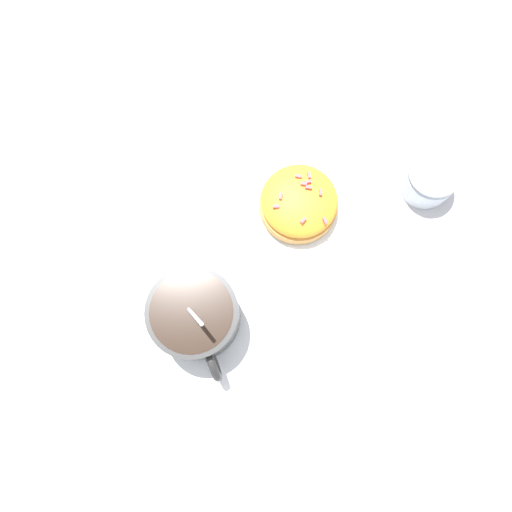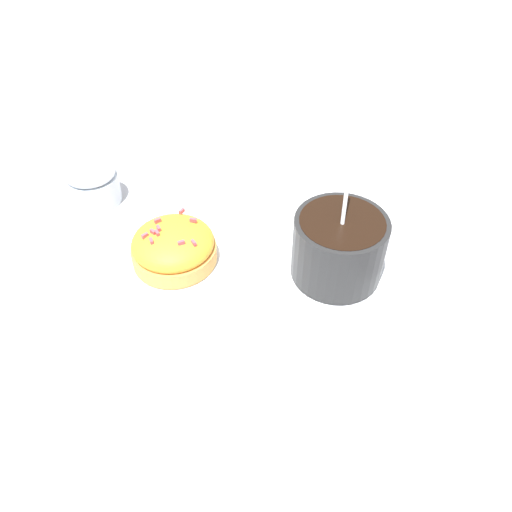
% 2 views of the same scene
% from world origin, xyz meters
% --- Properties ---
extents(ground_plane, '(3.00, 3.00, 0.00)m').
position_xyz_m(ground_plane, '(0.00, 0.00, 0.00)').
color(ground_plane, '#B2B2B7').
extents(paper_napkin, '(0.30, 0.29, 0.00)m').
position_xyz_m(paper_napkin, '(0.00, 0.00, 0.00)').
color(paper_napkin, white).
rests_on(paper_napkin, ground_plane).
extents(coffee_cup, '(0.09, 0.12, 0.12)m').
position_xyz_m(coffee_cup, '(0.09, 0.01, 0.04)').
color(coffee_cup, black).
rests_on(coffee_cup, paper_napkin).
extents(frosted_pastry, '(0.09, 0.09, 0.04)m').
position_xyz_m(frosted_pastry, '(-0.09, 0.00, 0.02)').
color(frosted_pastry, '#D19347').
rests_on(frosted_pastry, paper_napkin).
extents(sugar_bowl, '(0.06, 0.06, 0.05)m').
position_xyz_m(sugar_bowl, '(-0.21, 0.09, 0.03)').
color(sugar_bowl, silver).
rests_on(sugar_bowl, ground_plane).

